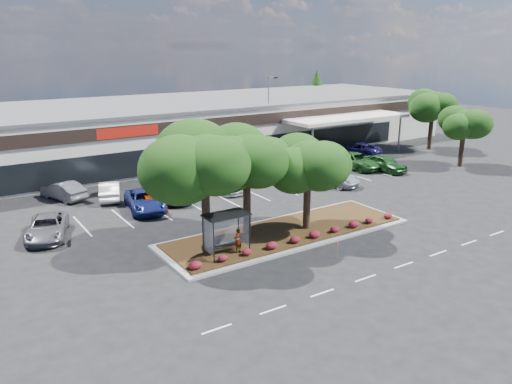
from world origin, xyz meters
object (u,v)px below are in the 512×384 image
light_pole (269,122)px  survey_stake (337,247)px  car_0 (47,227)px  car_1 (145,201)px

light_pole → survey_stake: light_pole is taller
light_pole → car_0: (-27.37, -12.90, -3.40)m
light_pole → car_1: 22.63m
light_pole → survey_stake: (-13.16, -26.36, -3.45)m
survey_stake → car_1: car_1 is taller
light_pole → car_1: (-19.58, -10.85, -3.36)m
survey_stake → car_0: bearing=136.6°
light_pole → car_1: bearing=-151.0°
light_pole → car_1: light_pole is taller
car_0 → car_1: size_ratio=0.95×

